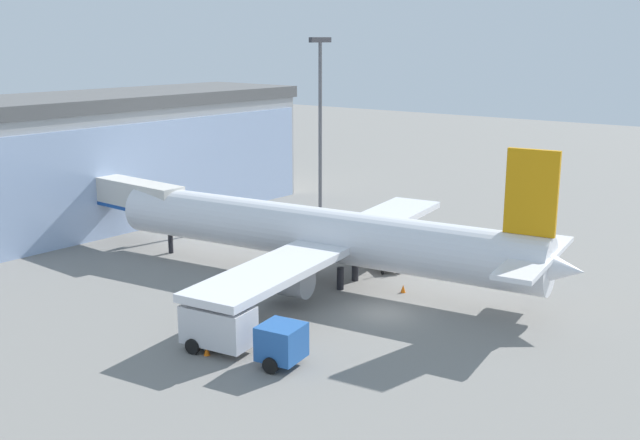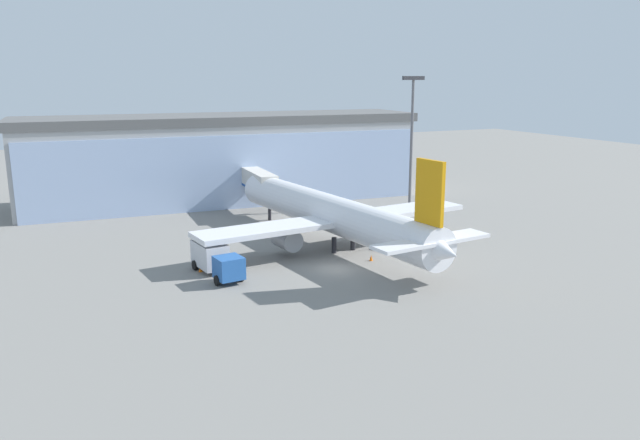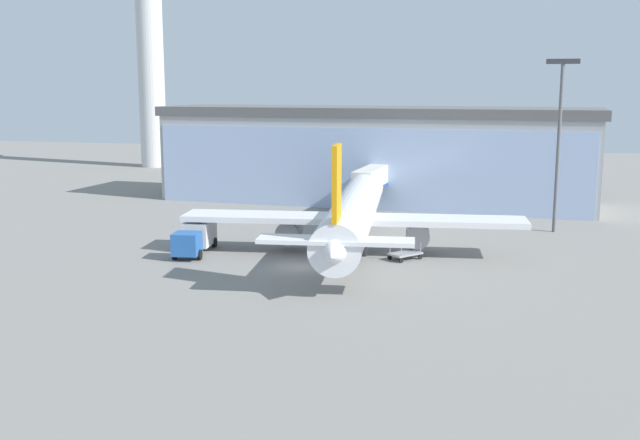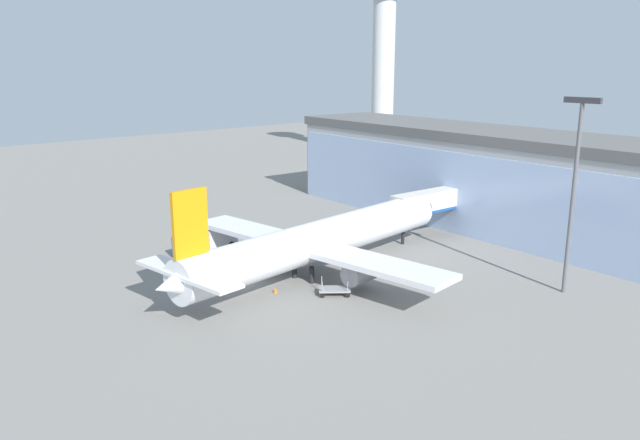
% 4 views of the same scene
% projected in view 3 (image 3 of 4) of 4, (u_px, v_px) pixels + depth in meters
% --- Properties ---
extents(ground, '(240.00, 240.00, 0.00)m').
position_uv_depth(ground, '(300.00, 267.00, 61.76)').
color(ground, gray).
extents(terminal_building, '(55.82, 16.23, 12.13)m').
position_uv_depth(terminal_building, '(374.00, 155.00, 95.37)').
color(terminal_building, '#A2A2A2').
rests_on(terminal_building, ground).
extents(jet_bridge, '(2.88, 12.26, 5.58)m').
position_uv_depth(jet_bridge, '(373.00, 179.00, 86.16)').
color(jet_bridge, beige).
rests_on(jet_bridge, ground).
extents(control_tower, '(8.32, 8.32, 38.20)m').
position_uv_depth(control_tower, '(150.00, 44.00, 135.14)').
color(control_tower, silver).
rests_on(control_tower, ground).
extents(apron_light_mast, '(3.20, 0.40, 17.38)m').
position_uv_depth(apron_light_mast, '(559.00, 130.00, 74.85)').
color(apron_light_mast, '#59595E').
rests_on(apron_light_mast, ground).
extents(airplane, '(30.62, 37.37, 10.75)m').
position_uv_depth(airplane, '(354.00, 213.00, 67.27)').
color(airplane, silver).
rests_on(airplane, ground).
extents(catering_truck, '(3.25, 7.52, 2.65)m').
position_uv_depth(catering_truck, '(196.00, 236.00, 66.89)').
color(catering_truck, '#2659A5').
rests_on(catering_truck, ground).
extents(baggage_cart, '(3.02, 3.18, 1.50)m').
position_uv_depth(baggage_cart, '(405.00, 254.00, 64.32)').
color(baggage_cart, gray).
rests_on(baggage_cart, ground).
extents(safety_cone_nose, '(0.36, 0.36, 0.55)m').
position_uv_depth(safety_cone_nose, '(353.00, 264.00, 61.72)').
color(safety_cone_nose, orange).
rests_on(safety_cone_nose, ground).
extents(safety_cone_wingtip, '(0.36, 0.36, 0.55)m').
position_uv_depth(safety_cone_wingtip, '(192.00, 246.00, 68.72)').
color(safety_cone_wingtip, orange).
rests_on(safety_cone_wingtip, ground).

